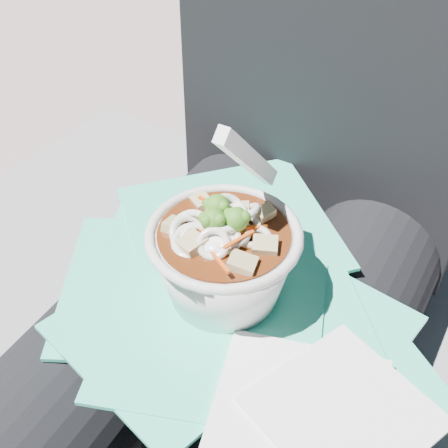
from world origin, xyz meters
The scene contains 6 objects.
stone_ledge centered at (0.00, 0.15, 0.21)m, with size 1.00×0.50×0.42m, color slate.
lap centered at (0.00, 0.00, 0.50)m, with size 0.34×0.48×0.15m.
person_body centered at (0.00, 0.09, 0.53)m, with size 0.34×0.94×0.98m.
plastic_bag centered at (0.01, 0.01, 0.59)m, with size 0.41×0.39×0.02m.
napkins centered at (0.13, -0.06, 0.60)m, with size 0.19×0.17×0.01m.
udon_bowl centered at (0.01, 0.01, 0.64)m, with size 0.14×0.15×0.18m.
Camera 1 is at (0.20, -0.32, 1.01)m, focal length 50.00 mm.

